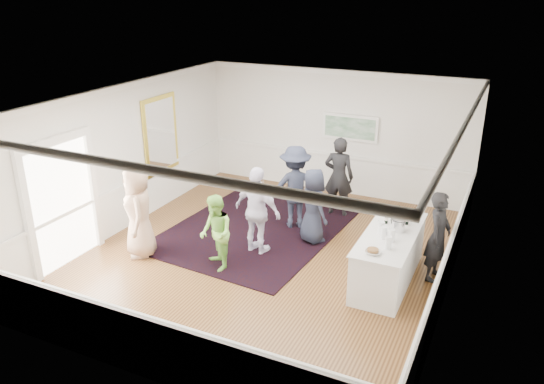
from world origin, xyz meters
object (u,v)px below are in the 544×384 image
at_px(guest_dark_a, 295,187).
at_px(ice_bucket, 398,225).
at_px(bartender, 438,236).
at_px(guest_navy, 313,206).
at_px(serving_table, 389,257).
at_px(nut_bowl, 373,251).
at_px(guest_dark_b, 339,177).
at_px(guest_lilac, 258,211).
at_px(guest_green, 216,233).
at_px(guest_tan, 138,212).

height_order(guest_dark_a, ice_bucket, guest_dark_a).
xyz_separation_m(bartender, guest_navy, (-2.62, 0.46, -0.05)).
relative_size(serving_table, guest_navy, 1.46).
height_order(bartender, guest_navy, bartender).
bearing_deg(nut_bowl, guest_dark_a, 135.81).
bearing_deg(guest_navy, guest_dark_b, -51.13).
xyz_separation_m(guest_lilac, guest_dark_b, (0.85, 2.52, 0.04)).
distance_m(serving_table, guest_green, 3.25).
bearing_deg(guest_tan, guest_navy, 85.24).
bearing_deg(guest_navy, guest_dark_a, 0.70).
bearing_deg(serving_table, guest_dark_b, 126.17).
bearing_deg(guest_lilac, guest_dark_b, -98.29).
xyz_separation_m(bartender, guest_dark_b, (-2.59, 2.04, 0.09)).
relative_size(bartender, guest_dark_b, 0.90).
xyz_separation_m(guest_navy, ice_bucket, (1.93, -0.76, 0.27)).
height_order(guest_lilac, nut_bowl, guest_lilac).
xyz_separation_m(bartender, guest_tan, (-5.54, -1.59, 0.08)).
bearing_deg(guest_dark_b, serving_table, 122.19).
bearing_deg(guest_dark_a, serving_table, 119.26).
bearing_deg(ice_bucket, guest_dark_a, 153.61).
bearing_deg(guest_lilac, guest_tan, 38.22).
bearing_deg(guest_dark_b, guest_tan, 46.93).
xyz_separation_m(bartender, guest_dark_a, (-3.25, 0.98, 0.09)).
relative_size(guest_green, guest_navy, 0.92).
bearing_deg(guest_dark_a, guest_tan, 17.63).
relative_size(serving_table, guest_lilac, 1.30).
bearing_deg(guest_green, guest_navy, 99.92).
distance_m(serving_table, guest_navy, 2.09).
height_order(guest_green, nut_bowl, guest_green).
xyz_separation_m(serving_table, guest_green, (-3.09, -0.96, 0.26)).
xyz_separation_m(guest_dark_a, guest_dark_b, (0.66, 1.06, 0.01)).
relative_size(guest_green, guest_lilac, 0.82).
distance_m(guest_green, nut_bowl, 3.01).
distance_m(guest_green, guest_dark_b, 3.69).
bearing_deg(guest_tan, guest_dark_a, 98.50).
xyz_separation_m(guest_tan, guest_dark_a, (2.28, 2.57, 0.00)).
relative_size(guest_dark_b, nut_bowl, 7.12).
height_order(serving_table, ice_bucket, ice_bucket).
relative_size(serving_table, nut_bowl, 8.89).
xyz_separation_m(serving_table, guest_navy, (-1.84, 0.92, 0.33)).
bearing_deg(ice_bucket, guest_dark_b, 129.33).
xyz_separation_m(bartender, ice_bucket, (-0.68, -0.30, 0.22)).
xyz_separation_m(guest_green, nut_bowl, (3.00, 0.08, 0.25)).
xyz_separation_m(ice_bucket, nut_bowl, (-0.18, -1.05, -0.08)).
xyz_separation_m(bartender, nut_bowl, (-0.86, -1.34, 0.14)).
xyz_separation_m(bartender, guest_green, (-3.86, -1.42, -0.11)).
relative_size(guest_tan, ice_bucket, 7.25).
bearing_deg(bartender, nut_bowl, 157.01).
bearing_deg(serving_table, nut_bowl, -95.99).
bearing_deg(guest_dark_b, guest_green, 65.81).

